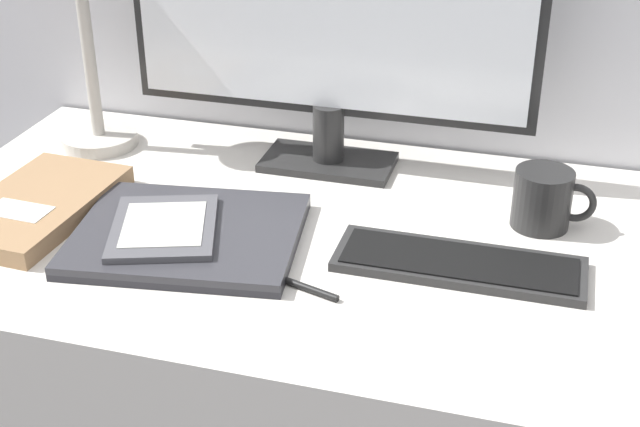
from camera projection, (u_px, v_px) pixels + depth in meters
name	position (u px, v px, depth m)	size (l,w,h in m)	color
keyboard	(459.00, 264.00, 1.12)	(0.31, 0.10, 0.01)	#282828
laptop	(188.00, 235.00, 1.17)	(0.32, 0.28, 0.02)	#232328
ereader	(164.00, 227.00, 1.16)	(0.18, 0.20, 0.01)	#4C4C51
notebook	(36.00, 206.00, 1.24)	(0.17, 0.28, 0.03)	#93704C
coffee_mug	(544.00, 199.00, 1.20)	(0.11, 0.08, 0.08)	black
pen	(288.00, 281.00, 1.08)	(0.13, 0.05, 0.01)	black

